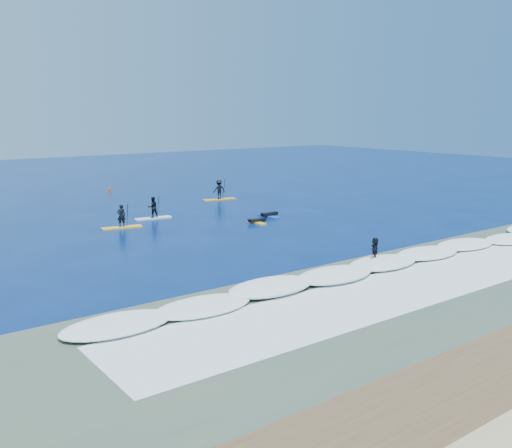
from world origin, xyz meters
TOP-DOWN VIEW (x-y plane):
  - ground at (0.00, 0.00)m, footprint 160.00×160.00m
  - shallow_water at (0.00, -14.00)m, footprint 90.00×13.00m
  - breaking_wave at (0.00, -10.00)m, footprint 40.00×6.00m
  - whitewater at (0.00, -13.00)m, footprint 34.00×5.00m
  - sup_paddler_left at (-6.47, 9.35)m, footprint 3.06×1.26m
  - sup_paddler_center at (-2.84, 11.39)m, footprint 3.04×1.11m
  - sup_paddler_right at (7.05, 16.63)m, footprint 3.42×1.41m
  - prone_paddler_near at (2.87, 4.89)m, footprint 1.65×2.09m
  - prone_paddler_far at (5.30, 6.39)m, footprint 1.82×2.31m
  - wave_surfer at (0.94, -9.07)m, footprint 1.79×1.73m
  - marker_buoy at (0.41, 28.10)m, footprint 0.27×0.27m

SIDE VIEW (x-z plane):
  - ground at x=0.00m, z-range 0.00..0.00m
  - breaking_wave at x=0.00m, z-range -0.15..0.15m
  - whitewater at x=0.00m, z-range -0.01..0.01m
  - shallow_water at x=0.00m, z-range 0.00..0.01m
  - prone_paddler_near at x=2.87m, z-range -0.07..0.36m
  - prone_paddler_far at x=5.30m, z-range -0.08..0.40m
  - marker_buoy at x=0.41m, z-range -0.04..0.61m
  - sup_paddler_left at x=-6.47m, z-range -0.39..1.69m
  - sup_paddler_center at x=-2.84m, z-range -0.26..1.82m
  - wave_surfer at x=0.94m, z-range 0.10..1.51m
  - sup_paddler_right at x=7.05m, z-range -0.26..2.08m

